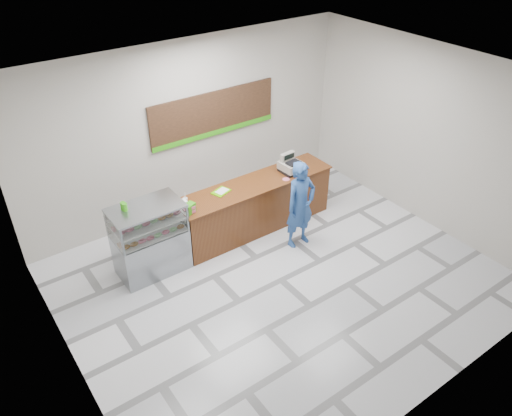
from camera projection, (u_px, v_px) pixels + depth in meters
floor at (281, 280)px, 8.67m from camera, size 7.00×7.00×0.00m
back_wall at (189, 129)px, 9.74m from camera, size 7.00×0.00×7.00m
ceiling at (289, 85)px, 6.75m from camera, size 7.00×7.00×0.00m
sales_counter at (255, 206)px, 9.71m from camera, size 3.26×0.76×1.03m
display_case at (150, 239)px, 8.54m from camera, size 1.22×0.72×1.33m
menu_board at (214, 114)px, 9.88m from camera, size 2.80×0.06×0.90m
cash_register at (291, 165)px, 9.72m from camera, size 0.41×0.43×0.36m
card_terminal at (299, 168)px, 9.87m from camera, size 0.12×0.19×0.04m
serving_tray at (221, 192)px, 9.14m from camera, size 0.39×0.33×0.02m
napkin_box at (183, 203)px, 8.72m from camera, size 0.16×0.16×0.12m
straw_cup at (185, 201)px, 8.79m from camera, size 0.08×0.08×0.12m
promo_box at (190, 208)px, 8.54m from camera, size 0.23×0.20×0.18m
donut_decal at (286, 179)px, 9.54m from camera, size 0.14×0.14×0.00m
green_cup_left at (125, 207)px, 8.06m from camera, size 0.08×0.08×0.13m
green_cup_right at (123, 206)px, 8.09m from camera, size 0.09×0.09×0.13m
customer at (301, 205)px, 9.11m from camera, size 0.62×0.41×1.71m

